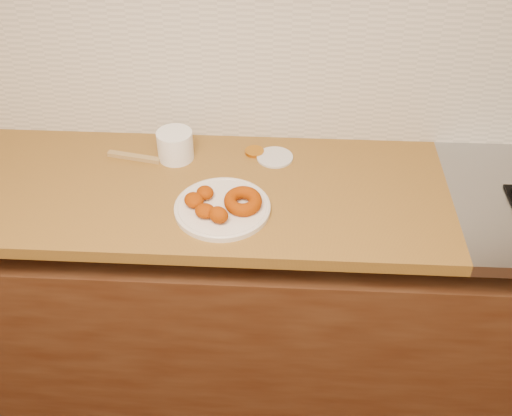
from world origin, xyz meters
name	(u,v)px	position (x,y,z in m)	size (l,w,h in m)	color
wall_back	(293,7)	(0.00, 2.00, 1.35)	(4.00, 0.02, 2.70)	#B8AA8A
base_cabinet	(282,300)	(0.00, 1.69, 0.39)	(3.60, 0.60, 0.77)	#52321C
butcher_block	(80,187)	(-0.65, 1.69, 0.88)	(2.30, 0.62, 0.04)	brown
backsplash	(291,55)	(0.00, 1.99, 1.20)	(3.60, 0.02, 0.60)	beige
donut_plate	(222,208)	(-0.19, 1.58, 0.91)	(0.28, 0.28, 0.02)	silver
ring_donut	(243,201)	(-0.13, 1.58, 0.94)	(0.11, 0.11, 0.04)	#983E00
fried_dough_chunks	(206,205)	(-0.23, 1.55, 0.94)	(0.16, 0.18, 0.05)	#983E00
plastic_tub	(175,145)	(-0.36, 1.84, 0.95)	(0.12, 0.12, 0.10)	white
tub_lid	(275,157)	(-0.04, 1.85, 0.90)	(0.12, 0.12, 0.01)	silver
brass_jar_lid	(254,152)	(-0.11, 1.88, 0.91)	(0.06, 0.06, 0.01)	#BB741C
wooden_utensil	(134,157)	(-0.50, 1.82, 0.91)	(0.18, 0.02, 0.01)	#A0814B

